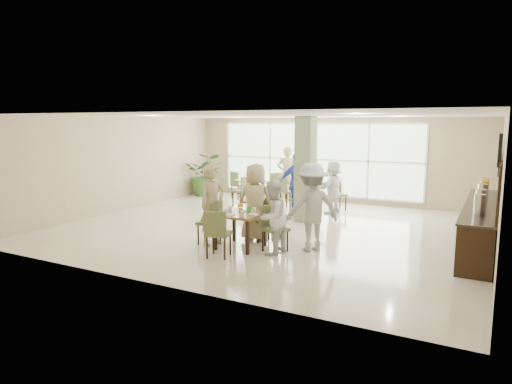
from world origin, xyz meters
The scene contains 23 objects.
ground centered at (0.00, 0.00, 0.00)m, with size 10.00×10.00×0.00m, color beige.
room_shell centered at (0.00, 0.00, 1.70)m, with size 10.00×10.00×10.00m.
window_bank centered at (-0.50, 4.46, 1.40)m, with size 7.00×0.04×7.00m.
column centered at (0.40, 1.20, 1.40)m, with size 0.45×0.45×2.80m, color #5F6949.
main_table centered at (0.21, -1.92, 0.65)m, with size 0.92×0.92×0.75m.
round_table_left centered at (-2.34, 3.18, 0.57)m, with size 1.08×1.08×0.75m.
round_table_right centered at (-0.12, 2.63, 0.58)m, with size 1.15×1.15×0.75m.
chairs_main_table centered at (0.21, -1.92, 0.47)m, with size 2.10×2.08×0.95m.
chairs_table_left centered at (-2.27, 3.21, 0.47)m, with size 2.11×1.82×0.95m.
chairs_table_right centered at (-0.08, 2.64, 0.47)m, with size 2.22×1.94×0.95m.
tabletop_clutter centered at (0.23, -1.94, 0.81)m, with size 0.79×0.77×0.21m.
buffet_counter centered at (4.70, 0.51, 0.55)m, with size 0.64×4.70×1.95m.
wall_tv centered at (4.94, -0.60, 2.15)m, with size 0.06×1.00×0.58m.
framed_art_a centered at (4.95, 1.00, 1.85)m, with size 0.05×0.55×0.70m.
framed_art_b centered at (4.95, 1.80, 1.85)m, with size 0.05×0.55×0.70m.
potted_plant centered at (-4.39, 3.56, 0.78)m, with size 1.40×1.40×1.56m, color #2E5B24.
teen_left centered at (-0.46, -1.96, 0.87)m, with size 0.63×0.41×1.73m, color tan.
teen_far centered at (0.20, -1.23, 0.87)m, with size 0.85×0.47×1.75m, color tan.
teen_right centered at (1.00, -2.02, 0.76)m, with size 0.74×0.57×1.51m, color white.
teen_standing centered at (1.61, -1.41, 0.91)m, with size 1.18×0.68×1.83m, color #A4A5A7.
adult_a centered at (-0.10, 1.80, 0.90)m, with size 1.05×0.60×1.80m, color #3C57B5.
adult_b centered at (0.71, 2.62, 0.77)m, with size 1.43×0.62×1.55m, color white.
adult_standing centered at (-1.29, 3.79, 0.92)m, with size 0.67×0.44×1.85m, color tan.
Camera 1 is at (4.93, -10.06, 2.64)m, focal length 32.00 mm.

